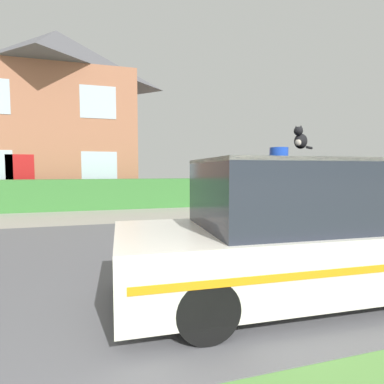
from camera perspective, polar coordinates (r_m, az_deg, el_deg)
road_strip at (r=5.40m, az=-8.79°, el=-11.76°), size 28.00×6.63×0.01m
garden_hedge at (r=12.23m, az=-6.12°, el=-0.17°), size 15.27×0.86×1.15m
police_car at (r=3.70m, az=17.60°, el=-7.86°), size 4.08×1.78×1.73m
cat at (r=3.85m, az=19.94°, el=9.37°), size 0.31×0.24×0.27m
house_left at (r=16.48m, az=-24.04°, el=13.21°), size 7.36×6.76×8.20m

